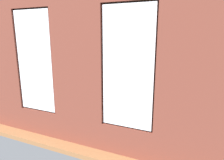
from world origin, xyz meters
name	(u,v)px	position (x,y,z in m)	size (l,w,h in m)	color
ground_plane	(120,108)	(0.00, 0.00, -0.05)	(6.46, 5.47, 0.10)	#99663D
brick_wall_with_windows	(77,69)	(0.00, 2.35, 1.61)	(5.86, 0.30, 3.27)	brown
white_wall_right	(43,53)	(2.88, 0.20, 1.63)	(0.10, 4.47, 3.27)	silver
couch_by_window	(89,116)	(0.14, 1.70, 0.33)	(1.84, 0.87, 0.80)	black
couch_left	(196,109)	(-2.23, 0.13, 0.33)	(0.96, 1.88, 0.80)	black
coffee_table	(108,95)	(0.39, 0.11, 0.36)	(1.51, 0.86, 0.41)	#A87547
cup_ceramic	(122,93)	(-0.02, -0.04, 0.45)	(0.07, 0.07, 0.09)	silver
candle_jar	(93,92)	(0.85, 0.23, 0.46)	(0.08, 0.08, 0.10)	#B7333D
table_plant_small	(104,88)	(0.58, 0.00, 0.56)	(0.18, 0.18, 0.28)	beige
remote_silver	(108,94)	(0.39, 0.11, 0.42)	(0.05, 0.17, 0.02)	#B2B2B7
remote_gray	(109,95)	(0.28, 0.23, 0.42)	(0.05, 0.17, 0.02)	#59595B
media_console	(59,89)	(2.58, -0.17, 0.24)	(1.10, 0.42, 0.48)	black
tv_flatscreen	(58,75)	(2.58, -0.18, 0.81)	(0.96, 0.20, 0.65)	black
papasan_chair	(111,80)	(1.00, -1.53, 0.46)	(1.19, 1.19, 0.73)	olive
potted_plant_corner_near_left	(203,84)	(-2.38, -1.73, 0.59)	(0.86, 0.97, 1.29)	gray
potted_plant_by_left_couch	(184,94)	(-1.83, -1.23, 0.31)	(0.27, 0.27, 0.50)	#47423D
potted_plant_foreground_right	(86,72)	(2.28, -1.68, 0.68)	(0.67, 0.66, 1.24)	#9E5638
potted_plant_between_couches	(146,116)	(-1.24, 1.65, 0.55)	(0.92, 0.95, 1.19)	gray
potted_plant_beside_window_right	(20,94)	(2.31, 1.80, 0.66)	(0.77, 0.77, 0.99)	#9E5638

